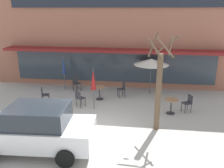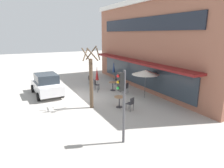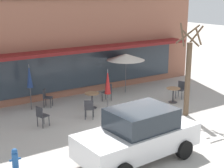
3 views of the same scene
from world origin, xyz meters
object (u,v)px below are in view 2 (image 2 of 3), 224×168
Objects in this scene: cafe_chair_2 at (96,84)px; cafe_chair_3 at (91,79)px; parked_sedan at (47,84)px; traffic_light_pole at (122,95)px; cafe_table_streetside at (119,100)px; patio_umbrella_green_folded at (97,74)px; patio_umbrella_cream_folded at (146,72)px; cafe_chair_0 at (126,87)px; cafe_chair_1 at (117,79)px; street_tree at (91,79)px; cafe_table_near_wall at (113,85)px; patio_umbrella_corner_open at (114,67)px; cafe_chair_4 at (131,103)px; fire_hydrant at (57,80)px.

cafe_chair_2 is 1.00× the size of cafe_chair_3.
parked_sedan is 1.26× the size of traffic_light_pole.
cafe_table_streetside is at bearing 152.39° from traffic_light_pole.
patio_umbrella_cream_folded is (2.95, 2.78, 0.39)m from patio_umbrella_green_folded.
cafe_chair_0 is 3.13m from cafe_chair_1.
parked_sedan is at bearing -113.51° from cafe_chair_0.
cafe_table_streetside is 0.85× the size of cafe_chair_3.
traffic_light_pole is (4.82, -0.42, 0.32)m from street_tree.
cafe_chair_0 is 4.45m from street_tree.
parked_sedan is (-0.48, -4.16, 0.35)m from cafe_chair_2.
traffic_light_pole is (9.69, -4.99, 1.77)m from cafe_chair_1.
cafe_table_near_wall and cafe_table_streetside have the same top height.
parked_sedan is (-1.34, -5.39, 0.36)m from cafe_table_near_wall.
patio_umbrella_green_folded is at bearing -48.98° from patio_umbrella_corner_open.
cafe_table_near_wall is 0.35× the size of patio_umbrella_cream_folded.
cafe_table_near_wall is at bearing 155.52° from traffic_light_pole.
cafe_chair_4 is at bearing -52.95° from patio_umbrella_cream_folded.
traffic_light_pole is at bearing -4.99° from street_tree.
cafe_chair_1 is 1.00× the size of cafe_chair_4.
patio_umbrella_corner_open is at bearing 122.47° from cafe_chair_2.
traffic_light_pole is (5.01, -4.93, 0.27)m from patio_umbrella_cream_folded.
cafe_chair_3 is 3.55m from fire_hydrant.
cafe_chair_2 is at bearing -124.97° from cafe_table_near_wall.
traffic_light_pole is (9.26, 1.78, 1.42)m from parked_sedan.
cafe_chair_3 is at bearing 178.53° from cafe_chair_4.
patio_umbrella_cream_folded and patio_umbrella_corner_open have the same top height.
cafe_chair_1 is at bearing 152.74° from traffic_light_pole.
patio_umbrella_green_folded reaches higher than cafe_chair_0.
parked_sedan is (-6.10, -4.25, 0.35)m from cafe_chair_4.
cafe_chair_4 reaches higher than fire_hydrant.
parked_sedan is at bearing -153.67° from street_tree.
patio_umbrella_green_folded reaches higher than parked_sedan.
cafe_chair_2 is (-0.82, 0.24, -1.10)m from patio_umbrella_green_folded.
parked_sedan is (1.20, -6.80, -0.75)m from patio_umbrella_corner_open.
patio_umbrella_green_folded is at bearing -176.07° from cafe_chair_4.
street_tree is at bearing 4.43° from fire_hydrant.
fire_hydrant is at bearing -142.72° from cafe_table_near_wall.
parked_sedan reaches higher than cafe_chair_4.
cafe_chair_4 is at bearing 141.96° from traffic_light_pole.
cafe_chair_1 is 6.14m from fire_hydrant.
cafe_chair_4 is (5.63, 0.09, 0.00)m from cafe_chair_2.
patio_umbrella_green_folded is at bearing 151.23° from street_tree.
cafe_chair_0 is (-1.65, -0.72, -1.50)m from patio_umbrella_cream_folded.
patio_umbrella_corner_open reaches higher than cafe_table_streetside.
fire_hydrant is at bearing -125.55° from cafe_chair_3.
patio_umbrella_corner_open is 3.32m from cafe_chair_2.
patio_umbrella_cream_folded reaches higher than cafe_table_near_wall.
cafe_chair_0 is at bearing -14.52° from cafe_chair_1.
patio_umbrella_cream_folded is 3.42m from cafe_chair_4.
cafe_table_near_wall is 0.35× the size of patio_umbrella_corner_open.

